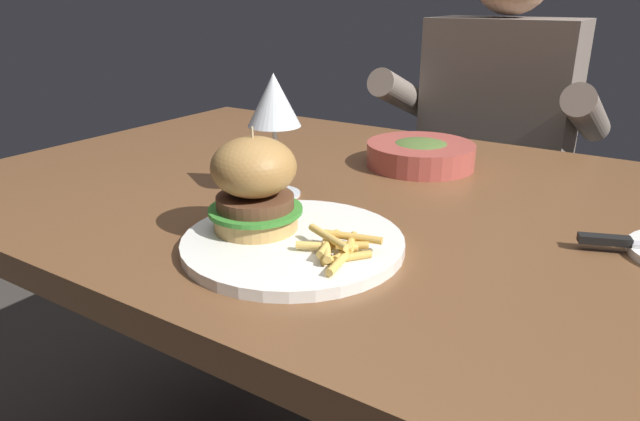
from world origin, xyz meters
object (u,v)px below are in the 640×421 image
Objects in this scene: burger_sandwich at (254,184)px; diner_person at (490,182)px; wine_glass at (274,105)px; main_plate at (293,243)px; soup_bowl at (420,153)px.

diner_person is at bearing 88.31° from burger_sandwich.
wine_glass is (-0.08, 0.15, 0.07)m from burger_sandwich.
diner_person reaches higher than main_plate.
wine_glass is at bearing 132.86° from main_plate.
burger_sandwich is (-0.06, -0.00, 0.07)m from main_plate.
burger_sandwich is 0.18m from wine_glass.
wine_glass is (-0.14, 0.15, 0.13)m from main_plate.
burger_sandwich reaches higher than soup_bowl.
diner_person is (-0.03, 0.94, -0.18)m from main_plate.
main_plate is at bearing -87.96° from soup_bowl.
burger_sandwich is at bearing -95.73° from soup_bowl.
diner_person reaches higher than burger_sandwich.
soup_bowl is 0.56m from diner_person.
soup_bowl is at bearing 84.27° from burger_sandwich.
main_plate is 1.46× the size of wine_glass.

